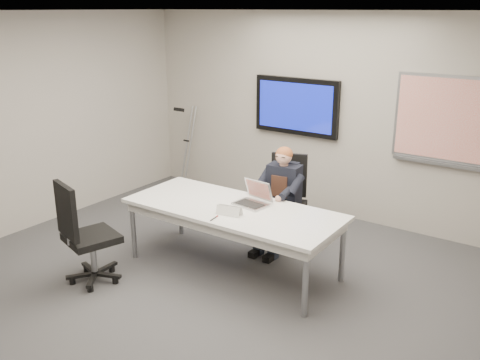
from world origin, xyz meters
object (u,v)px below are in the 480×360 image
Objects in this scene: office_chair_far at (285,216)px; office_chair_near at (88,251)px; conference_table at (233,214)px; laptop at (254,198)px; seated_person at (277,210)px.

office_chair_near reaches higher than office_chair_far.
conference_table is 1.01m from office_chair_far.
office_chair_near reaches higher than laptop.
laptop is (1.21, 1.36, 0.45)m from office_chair_near.
office_chair_far reaches higher than laptop.
conference_table is 2.12× the size of office_chair_near.
conference_table is at bearing -116.94° from office_chair_near.
office_chair_far is 0.29m from seated_person.
office_chair_far is 2.41m from office_chair_near.
office_chair_far is 2.85× the size of laptop.
laptop is at bearing 59.31° from conference_table.
office_chair_near reaches higher than conference_table.
office_chair_far is at bearing -103.03° from office_chair_near.
laptop is (0.13, 0.22, 0.15)m from conference_table.
laptop is at bearing -115.04° from office_chair_near.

